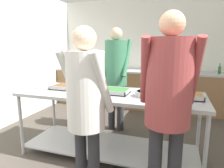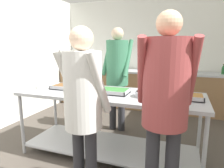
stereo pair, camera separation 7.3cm
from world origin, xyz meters
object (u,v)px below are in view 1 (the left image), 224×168
at_px(guest_serving_left, 86,99).
at_px(guest_serving_right, 168,94).
at_px(serving_tray_vegetables, 113,91).
at_px(cook_behind_counter, 116,68).
at_px(serving_tray_greens, 67,87).
at_px(sauce_pan, 146,94).
at_px(water_bottle, 220,69).
at_px(plate_stack, 43,87).
at_px(serving_tray_roast, 184,96).
at_px(broccoli_bowl, 95,86).

height_order(guest_serving_left, guest_serving_right, guest_serving_right).
bearing_deg(serving_tray_vegetables, cook_behind_counter, 104.82).
height_order(serving_tray_greens, serving_tray_vegetables, same).
bearing_deg(sauce_pan, guest_serving_left, -116.74).
xyz_separation_m(serving_tray_vegetables, water_bottle, (1.63, 2.32, 0.10)).
height_order(serving_tray_greens, guest_serving_left, guest_serving_left).
bearing_deg(plate_stack, guest_serving_left, -36.83).
height_order(serving_tray_vegetables, sauce_pan, sauce_pan).
xyz_separation_m(serving_tray_roast, cook_behind_counter, (-1.11, 0.82, 0.20)).
height_order(broccoli_bowl, serving_tray_roast, broccoli_bowl).
bearing_deg(cook_behind_counter, serving_tray_roast, -36.60).
relative_size(broccoli_bowl, sauce_pan, 0.53).
distance_m(serving_tray_greens, cook_behind_counter, 0.97).
distance_m(serving_tray_roast, guest_serving_right, 0.77).
height_order(guest_serving_right, water_bottle, guest_serving_right).
xyz_separation_m(serving_tray_roast, guest_serving_right, (-0.15, -0.73, 0.18)).
bearing_deg(cook_behind_counter, serving_tray_vegetables, -75.18).
relative_size(plate_stack, sauce_pan, 0.60).
bearing_deg(sauce_pan, broccoli_bowl, 161.25).
xyz_separation_m(serving_tray_greens, guest_serving_right, (1.43, -0.73, 0.18)).
xyz_separation_m(serving_tray_greens, water_bottle, (2.33, 2.29, 0.10)).
height_order(serving_tray_vegetables, guest_serving_right, guest_serving_right).
distance_m(serving_tray_greens, sauce_pan, 1.14).
height_order(serving_tray_roast, guest_serving_left, guest_serving_left).
height_order(serving_tray_roast, guest_serving_right, guest_serving_right).
xyz_separation_m(broccoli_bowl, sauce_pan, (0.78, -0.27, -0.00)).
xyz_separation_m(sauce_pan, serving_tray_roast, (0.44, 0.07, -0.01)).
distance_m(plate_stack, serving_tray_roast, 1.96).
height_order(sauce_pan, serving_tray_roast, sauce_pan).
relative_size(broccoli_bowl, guest_serving_left, 0.12).
bearing_deg(sauce_pan, serving_tray_roast, 9.49).
distance_m(guest_serving_left, cook_behind_counter, 1.73).
height_order(sauce_pan, water_bottle, water_bottle).
bearing_deg(broccoli_bowl, serving_tray_vegetables, -32.63).
xyz_separation_m(cook_behind_counter, water_bottle, (1.85, 1.47, -0.11)).
bearing_deg(broccoli_bowl, water_bottle, 46.82).
bearing_deg(broccoli_bowl, sauce_pan, -18.75).
distance_m(serving_tray_greens, guest_serving_right, 1.62).
bearing_deg(guest_serving_left, serving_tray_vegetables, 92.02).
bearing_deg(guest_serving_right, broccoli_bowl, 139.38).
xyz_separation_m(plate_stack, cook_behind_counter, (0.85, 0.89, 0.21)).
xyz_separation_m(sauce_pan, guest_serving_left, (-0.41, -0.81, 0.11)).
bearing_deg(water_bottle, sauce_pan, -116.62).
distance_m(serving_tray_vegetables, serving_tray_roast, 0.88).
height_order(plate_stack, cook_behind_counter, cook_behind_counter).
bearing_deg(serving_tray_roast, guest_serving_right, -101.72).
bearing_deg(serving_tray_vegetables, water_bottle, 54.98).
relative_size(cook_behind_counter, water_bottle, 8.34).
distance_m(sauce_pan, serving_tray_roast, 0.45).
distance_m(serving_tray_greens, serving_tray_vegetables, 0.70).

